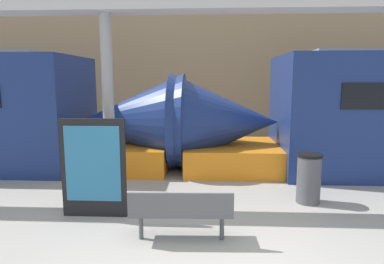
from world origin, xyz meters
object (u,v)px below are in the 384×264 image
(trash_bin, at_px, (309,178))
(bench_near, at_px, (181,210))
(support_column_near, at_px, (109,110))
(poster_board, at_px, (93,168))

(trash_bin, bearing_deg, bench_near, -143.11)
(support_column_near, bearing_deg, trash_bin, 1.07)
(bench_near, bearing_deg, poster_board, 149.31)
(poster_board, xyz_separation_m, support_column_near, (0.06, 0.85, 0.96))
(trash_bin, xyz_separation_m, support_column_near, (-4.00, -0.08, 1.36))
(bench_near, relative_size, trash_bin, 1.58)
(bench_near, xyz_separation_m, poster_board, (-1.64, 0.89, 0.41))
(bench_near, xyz_separation_m, support_column_near, (-1.59, 1.74, 1.36))
(trash_bin, distance_m, support_column_near, 4.23)
(trash_bin, relative_size, support_column_near, 0.27)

